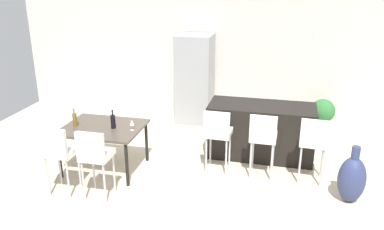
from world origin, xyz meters
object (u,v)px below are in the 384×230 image
(dining_table, at_px, (103,130))
(wine_glass_left, at_px, (132,123))
(refrigerator, at_px, (195,79))
(floor_vase, at_px, (352,179))
(bar_chair_left, at_px, (218,131))
(dining_chair_far, at_px, (95,154))
(wine_bottle_near, at_px, (75,119))
(bar_chair_right, at_px, (314,140))
(wine_bottle_middle, at_px, (113,121))
(dining_chair_near, at_px, (58,150))
(bar_chair_middle, at_px, (263,135))
(kitchen_island, at_px, (261,131))
(potted_plant, at_px, (323,112))

(dining_table, height_order, wine_glass_left, wine_glass_left)
(refrigerator, xyz_separation_m, floor_vase, (2.84, -2.61, -0.57))
(bar_chair_left, bearing_deg, wine_glass_left, -164.09)
(dining_chair_far, height_order, wine_bottle_near, dining_chair_far)
(wine_glass_left, bearing_deg, bar_chair_right, 7.63)
(floor_vase, bearing_deg, wine_bottle_middle, 178.74)
(wine_bottle_near, xyz_separation_m, wine_glass_left, (0.94, 0.05, 0.01))
(dining_chair_near, bearing_deg, wine_glass_left, 46.46)
(bar_chair_middle, xyz_separation_m, wine_glass_left, (-1.98, -0.36, 0.17))
(bar_chair_middle, bearing_deg, refrigerator, 126.00)
(dining_table, relative_size, wine_glass_left, 7.08)
(dining_table, distance_m, wine_bottle_middle, 0.26)
(bar_chair_left, bearing_deg, refrigerator, 112.01)
(bar_chair_middle, bearing_deg, wine_bottle_near, -171.94)
(kitchen_island, height_order, dining_table, kitchen_island)
(dining_chair_near, height_order, wine_bottle_near, dining_chair_near)
(kitchen_island, xyz_separation_m, bar_chair_middle, (0.08, -0.77, 0.24))
(bar_chair_middle, xyz_separation_m, floor_vase, (1.26, -0.43, -0.35))
(kitchen_island, distance_m, bar_chair_right, 1.15)
(wine_glass_left, bearing_deg, dining_chair_near, -133.54)
(dining_chair_near, xyz_separation_m, wine_bottle_near, (-0.16, 0.77, 0.15))
(bar_chair_left, relative_size, bar_chair_right, 1.00)
(kitchen_island, distance_m, floor_vase, 1.81)
(bar_chair_left, bearing_deg, potted_plant, 51.17)
(bar_chair_right, height_order, dining_chair_near, same)
(floor_vase, bearing_deg, dining_chair_far, -167.74)
(bar_chair_left, relative_size, refrigerator, 0.57)
(bar_chair_middle, bearing_deg, floor_vase, -18.95)
(dining_table, xyz_separation_m, wine_bottle_middle, (0.19, -0.02, 0.18))
(kitchen_island, distance_m, dining_chair_near, 3.32)
(bar_chair_left, xyz_separation_m, refrigerator, (-0.88, 2.17, 0.22))
(bar_chair_right, bearing_deg, wine_bottle_near, -173.56)
(wine_bottle_middle, distance_m, floor_vase, 3.59)
(bar_chair_right, distance_m, potted_plant, 2.20)
(wine_bottle_near, bearing_deg, dining_chair_near, -78.50)
(floor_vase, bearing_deg, refrigerator, 137.48)
(dining_chair_near, distance_m, refrigerator, 3.57)
(bar_chair_left, xyz_separation_m, wine_glass_left, (-1.28, -0.36, 0.17))
(bar_chair_right, distance_m, wine_glass_left, 2.75)
(kitchen_island, xyz_separation_m, wine_bottle_middle, (-2.21, -1.12, 0.39))
(wine_bottle_middle, bearing_deg, potted_plant, 37.06)
(dining_chair_near, relative_size, wine_glass_left, 6.03)
(wine_glass_left, xyz_separation_m, floor_vase, (3.24, -0.07, -0.52))
(kitchen_island, bearing_deg, wine_bottle_near, -157.40)
(dining_table, bearing_deg, wine_bottle_near, -169.67)
(dining_chair_near, bearing_deg, refrigerator, 70.60)
(bar_chair_middle, xyz_separation_m, wine_bottle_near, (-2.92, -0.41, 0.15))
(kitchen_island, bearing_deg, wine_glass_left, -149.17)
(wine_bottle_middle, distance_m, potted_plant, 4.20)
(refrigerator, bearing_deg, potted_plant, -0.22)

